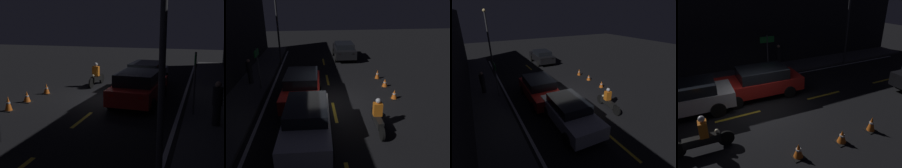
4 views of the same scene
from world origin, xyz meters
The scene contains 16 objects.
ground_plane centered at (0.00, 0.00, 0.00)m, with size 56.00×56.00×0.00m, color black.
raised_curb centered at (0.00, 4.70, 0.07)m, with size 28.00×2.01×0.15m.
building_front centered at (0.00, 5.85, 2.84)m, with size 28.00×0.30×5.68m.
lane_dash_c centered at (-1.00, 0.00, 0.00)m, with size 2.00×0.14×0.01m.
lane_dash_d centered at (3.50, 0.00, 0.00)m, with size 2.00×0.14×0.01m.
lane_dash_e centered at (8.00, 0.00, 0.00)m, with size 2.00×0.14×0.01m.
lane_solid_kerb centered at (0.00, 3.44, 0.00)m, with size 25.20×0.14×0.01m.
sedan_white centered at (-2.95, 1.25, 0.78)m, with size 4.22×1.98×1.44m.
taxi_red centered at (0.56, 1.55, 0.78)m, with size 4.41×2.09×1.48m.
motorcycle centered at (-2.62, -1.62, 0.55)m, with size 2.13×0.37×1.35m.
traffic_cone_near centered at (0.09, -3.37, 0.25)m, with size 0.42×0.42×0.52m.
traffic_cone_mid centered at (1.84, -3.42, 0.24)m, with size 0.44×0.44×0.51m.
traffic_cone_far centered at (3.32, -3.37, 0.30)m, with size 0.40×0.40×0.62m.
pedestrian centered at (3.13, 4.82, 0.92)m, with size 0.34×0.34×1.54m.
shop_sign centered at (2.02, 4.00, 1.84)m, with size 0.90×0.08×2.40m.
street_lamp centered at (7.77, 3.54, 3.24)m, with size 0.28×0.28×5.76m.
Camera 4 is at (-2.73, -8.24, 5.08)m, focal length 35.00 mm.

